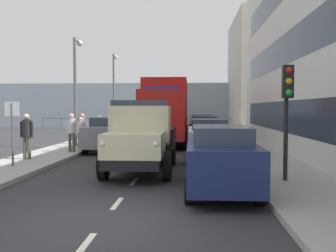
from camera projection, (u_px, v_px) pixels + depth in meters
name	position (u px, v px, depth m)	size (l,w,h in m)	color
ground_plane	(158.00, 150.00, 19.77)	(80.00, 80.00, 0.00)	#2D2D30
sidewalk_left	(248.00, 149.00, 19.50)	(2.48, 41.05, 0.15)	#9E9993
sidewalk_right	(71.00, 148.00, 20.04)	(2.48, 41.05, 0.15)	#9E9993
road_centreline_markings	(157.00, 151.00, 19.25)	(0.12, 36.45, 0.01)	silver
building_far_block	(270.00, 75.00, 37.33)	(7.13, 11.75, 10.86)	beige
sea_horizon	(176.00, 105.00, 43.11)	(80.00, 0.80, 5.00)	#84939E
seawall_railing	(175.00, 120.00, 39.60)	(28.08, 0.08, 1.20)	#4C5156
truck_vintage_cream	(141.00, 138.00, 12.75)	(2.17, 5.64, 2.43)	black
lorry_cargo_red	(166.00, 110.00, 22.69)	(2.58, 8.20, 3.87)	red
car_navy_kerbside_near	(220.00, 157.00, 9.93)	(1.78, 4.52, 1.72)	navy
car_white_kerbside_1	(208.00, 138.00, 16.33)	(1.80, 4.52, 1.72)	white
car_black_kerbside_2	(204.00, 130.00, 22.41)	(1.82, 3.90, 1.72)	black
car_teal_kerbside_3	(201.00, 126.00, 27.54)	(1.80, 4.32, 1.72)	#1E6670
car_grey_oppositeside_0	(109.00, 134.00, 19.29)	(1.94, 4.22, 1.72)	slate
car_silver_oppositeside_1	(129.00, 128.00, 25.30)	(1.96, 4.37, 1.72)	#B7BABF
pedestrian_with_bag	(27.00, 132.00, 15.20)	(0.53, 0.34, 1.80)	#4C473D
pedestrian_by_lamp	(72.00, 129.00, 17.74)	(0.53, 0.34, 1.78)	#4C473D
pedestrian_near_railing	(81.00, 130.00, 19.35)	(0.53, 0.34, 1.58)	#4C473D
pedestrian_strolling	(83.00, 126.00, 21.67)	(0.53, 0.34, 1.72)	black
pedestrian_couple_b	(100.00, 127.00, 23.09)	(0.53, 0.34, 1.57)	#4C473D
traffic_light_near	(287.00, 97.00, 10.53)	(0.28, 0.41, 3.20)	black
lamp_post_promenade	(76.00, 81.00, 20.48)	(0.32, 1.14, 5.77)	#59595B
lamp_post_far	(114.00, 86.00, 31.13)	(0.32, 1.14, 6.42)	#59595B
street_sign	(12.00, 122.00, 13.28)	(0.50, 0.07, 2.25)	#4C4C4C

